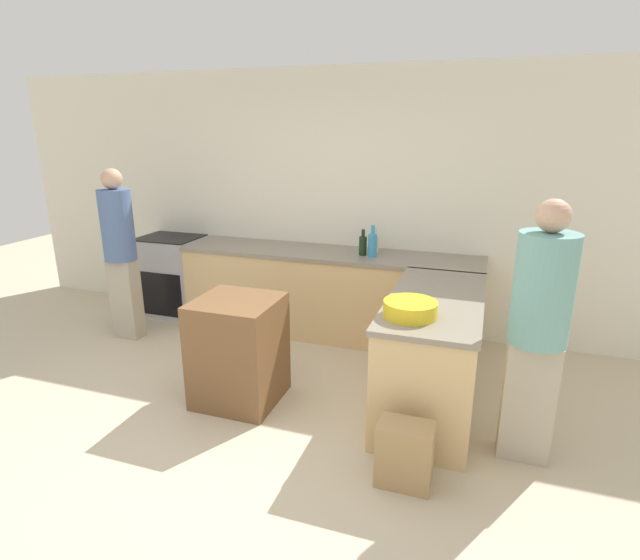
{
  "coord_description": "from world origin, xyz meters",
  "views": [
    {
      "loc": [
        1.52,
        -2.62,
        2.12
      ],
      "look_at": [
        0.29,
        0.99,
        0.94
      ],
      "focal_mm": 28.0,
      "sensor_mm": 36.0,
      "label": 1
    }
  ],
  "objects_px": {
    "mixing_bowl": "(410,309)",
    "wine_bottle_dark": "(363,245)",
    "dish_soap_bottle": "(372,244)",
    "range_oven": "(173,275)",
    "vinegar_bottle_clear": "(374,243)",
    "island_table": "(239,350)",
    "person_by_range": "(120,248)",
    "person_at_peninsula": "(538,326)",
    "paper_bag": "(405,454)"
  },
  "relations": [
    {
      "from": "mixing_bowl",
      "to": "paper_bag",
      "type": "bearing_deg",
      "value": -80.55
    },
    {
      "from": "wine_bottle_dark",
      "to": "person_at_peninsula",
      "type": "xyz_separation_m",
      "value": [
        1.51,
        -1.53,
        -0.07
      ]
    },
    {
      "from": "island_table",
      "to": "mixing_bowl",
      "type": "bearing_deg",
      "value": -1.62
    },
    {
      "from": "dish_soap_bottle",
      "to": "vinegar_bottle_clear",
      "type": "relative_size",
      "value": 1.28
    },
    {
      "from": "person_by_range",
      "to": "paper_bag",
      "type": "height_order",
      "value": "person_by_range"
    },
    {
      "from": "dish_soap_bottle",
      "to": "vinegar_bottle_clear",
      "type": "bearing_deg",
      "value": 96.93
    },
    {
      "from": "dish_soap_bottle",
      "to": "range_oven",
      "type": "bearing_deg",
      "value": 177.99
    },
    {
      "from": "vinegar_bottle_clear",
      "to": "dish_soap_bottle",
      "type": "bearing_deg",
      "value": -83.07
    },
    {
      "from": "person_by_range",
      "to": "person_at_peninsula",
      "type": "relative_size",
      "value": 1.01
    },
    {
      "from": "mixing_bowl",
      "to": "dish_soap_bottle",
      "type": "distance_m",
      "value": 1.61
    },
    {
      "from": "mixing_bowl",
      "to": "vinegar_bottle_clear",
      "type": "height_order",
      "value": "vinegar_bottle_clear"
    },
    {
      "from": "person_by_range",
      "to": "range_oven",
      "type": "bearing_deg",
      "value": 88.12
    },
    {
      "from": "range_oven",
      "to": "person_at_peninsula",
      "type": "xyz_separation_m",
      "value": [
        3.79,
        -1.58,
        0.48
      ]
    },
    {
      "from": "paper_bag",
      "to": "wine_bottle_dark",
      "type": "bearing_deg",
      "value": 111.21
    },
    {
      "from": "island_table",
      "to": "person_by_range",
      "type": "distance_m",
      "value": 1.93
    },
    {
      "from": "person_by_range",
      "to": "paper_bag",
      "type": "bearing_deg",
      "value": -23.17
    },
    {
      "from": "range_oven",
      "to": "vinegar_bottle_clear",
      "type": "xyz_separation_m",
      "value": [
        2.37,
        0.1,
        0.54
      ]
    },
    {
      "from": "vinegar_bottle_clear",
      "to": "wine_bottle_dark",
      "type": "bearing_deg",
      "value": -118.69
    },
    {
      "from": "range_oven",
      "to": "wine_bottle_dark",
      "type": "distance_m",
      "value": 2.35
    },
    {
      "from": "wine_bottle_dark",
      "to": "vinegar_bottle_clear",
      "type": "xyz_separation_m",
      "value": [
        0.08,
        0.15,
        -0.01
      ]
    },
    {
      "from": "wine_bottle_dark",
      "to": "person_by_range",
      "type": "bearing_deg",
      "value": -162.4
    },
    {
      "from": "island_table",
      "to": "person_at_peninsula",
      "type": "relative_size",
      "value": 0.49
    },
    {
      "from": "person_by_range",
      "to": "vinegar_bottle_clear",
      "type": "bearing_deg",
      "value": 20.25
    },
    {
      "from": "wine_bottle_dark",
      "to": "vinegar_bottle_clear",
      "type": "height_order",
      "value": "wine_bottle_dark"
    },
    {
      "from": "dish_soap_bottle",
      "to": "wine_bottle_dark",
      "type": "relative_size",
      "value": 1.2
    },
    {
      "from": "vinegar_bottle_clear",
      "to": "paper_bag",
      "type": "height_order",
      "value": "vinegar_bottle_clear"
    },
    {
      "from": "wine_bottle_dark",
      "to": "paper_bag",
      "type": "distance_m",
      "value": 2.36
    },
    {
      "from": "mixing_bowl",
      "to": "vinegar_bottle_clear",
      "type": "xyz_separation_m",
      "value": [
        -0.63,
        1.68,
        0.04
      ]
    },
    {
      "from": "mixing_bowl",
      "to": "wine_bottle_dark",
      "type": "bearing_deg",
      "value": 115.03
    },
    {
      "from": "person_by_range",
      "to": "person_at_peninsula",
      "type": "distance_m",
      "value": 3.9
    },
    {
      "from": "dish_soap_bottle",
      "to": "person_at_peninsula",
      "type": "distance_m",
      "value": 2.05
    },
    {
      "from": "mixing_bowl",
      "to": "wine_bottle_dark",
      "type": "distance_m",
      "value": 1.68
    },
    {
      "from": "range_oven",
      "to": "wine_bottle_dark",
      "type": "relative_size",
      "value": 3.51
    },
    {
      "from": "vinegar_bottle_clear",
      "to": "mixing_bowl",
      "type": "bearing_deg",
      "value": -69.39
    },
    {
      "from": "range_oven",
      "to": "person_by_range",
      "type": "bearing_deg",
      "value": -91.88
    },
    {
      "from": "mixing_bowl",
      "to": "dish_soap_bottle",
      "type": "xyz_separation_m",
      "value": [
        -0.61,
        1.49,
        0.07
      ]
    },
    {
      "from": "range_oven",
      "to": "person_by_range",
      "type": "distance_m",
      "value": 0.93
    },
    {
      "from": "range_oven",
      "to": "dish_soap_bottle",
      "type": "relative_size",
      "value": 2.92
    },
    {
      "from": "vinegar_bottle_clear",
      "to": "island_table",
      "type": "bearing_deg",
      "value": -113.22
    },
    {
      "from": "range_oven",
      "to": "person_at_peninsula",
      "type": "bearing_deg",
      "value": -22.65
    },
    {
      "from": "dish_soap_bottle",
      "to": "person_by_range",
      "type": "xyz_separation_m",
      "value": [
        -2.42,
        -0.7,
        -0.07
      ]
    },
    {
      "from": "person_by_range",
      "to": "paper_bag",
      "type": "xyz_separation_m",
      "value": [
        3.12,
        -1.33,
        -0.74
      ]
    },
    {
      "from": "person_by_range",
      "to": "dish_soap_bottle",
      "type": "bearing_deg",
      "value": 16.11
    },
    {
      "from": "mixing_bowl",
      "to": "dish_soap_bottle",
      "type": "relative_size",
      "value": 1.16
    },
    {
      "from": "dish_soap_bottle",
      "to": "island_table",
      "type": "bearing_deg",
      "value": -116.53
    },
    {
      "from": "mixing_bowl",
      "to": "wine_bottle_dark",
      "type": "xyz_separation_m",
      "value": [
        -0.71,
        1.53,
        0.05
      ]
    },
    {
      "from": "person_by_range",
      "to": "paper_bag",
      "type": "distance_m",
      "value": 3.47
    },
    {
      "from": "vinegar_bottle_clear",
      "to": "person_by_range",
      "type": "relative_size",
      "value": 0.14
    },
    {
      "from": "mixing_bowl",
      "to": "person_by_range",
      "type": "xyz_separation_m",
      "value": [
        -3.03,
        0.79,
        0.0
      ]
    },
    {
      "from": "vinegar_bottle_clear",
      "to": "person_at_peninsula",
      "type": "height_order",
      "value": "person_at_peninsula"
    }
  ]
}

